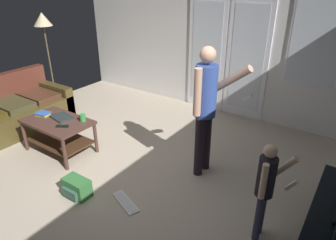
{
  "coord_description": "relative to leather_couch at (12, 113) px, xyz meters",
  "views": [
    {
      "loc": [
        2.49,
        -2.44,
        2.4
      ],
      "look_at": [
        0.77,
        0.07,
        0.94
      ],
      "focal_mm": 32.33,
      "sensor_mm": 36.0,
      "label": 1
    }
  ],
  "objects": [
    {
      "name": "coffee_table",
      "position": [
        1.28,
        -0.02,
        0.07
      ],
      "size": [
        0.99,
        0.62,
        0.51
      ],
      "color": "#4A2F27",
      "rests_on": "ground_plane"
    },
    {
      "name": "person_child",
      "position": [
        4.29,
        0.04,
        0.34
      ],
      "size": [
        0.34,
        0.31,
        1.07
      ],
      "color": "#33304D",
      "rests_on": "ground_plane"
    },
    {
      "name": "wall_back_with_doors",
      "position": [
        2.41,
        2.74,
        1.01
      ],
      "size": [
        6.02,
        0.09,
        2.68
      ],
      "color": "silver",
      "rests_on": "ground_plane"
    },
    {
      "name": "tv_stand",
      "position": [
        4.93,
        0.3,
        -0.09
      ],
      "size": [
        0.5,
        1.58,
        0.42
      ],
      "color": "black",
      "rests_on": "ground_plane"
    },
    {
      "name": "floor_lamp",
      "position": [
        -0.32,
        1.1,
        1.26
      ],
      "size": [
        0.33,
        0.33,
        1.8
      ],
      "color": "#2A2D26",
      "rests_on": "ground_plane"
    },
    {
      "name": "loose_keyboard",
      "position": [
        2.85,
        -0.36,
        -0.29
      ],
      "size": [
        0.46,
        0.28,
        0.02
      ],
      "color": "white",
      "rests_on": "ground_plane"
    },
    {
      "name": "backpack",
      "position": [
        2.28,
        -0.58,
        -0.19
      ],
      "size": [
        0.34,
        0.23,
        0.22
      ],
      "color": "#346F37",
      "rests_on": "ground_plane"
    },
    {
      "name": "cup_near_edge",
      "position": [
        1.6,
        0.18,
        0.26
      ],
      "size": [
        0.09,
        0.09,
        0.1
      ],
      "primitive_type": "cylinder",
      "color": "green",
      "rests_on": "coffee_table"
    },
    {
      "name": "person_adult",
      "position": [
        3.28,
        0.72,
        0.71
      ],
      "size": [
        0.66,
        0.46,
        1.68
      ],
      "color": "black",
      "rests_on": "ground_plane"
    },
    {
      "name": "leather_couch",
      "position": [
        0.0,
        0.0,
        0.0
      ],
      "size": [
        0.93,
        1.82,
        0.88
      ],
      "color": "#473B1C",
      "rests_on": "ground_plane"
    },
    {
      "name": "book_stack",
      "position": [
        0.95,
        -0.02,
        0.23
      ],
      "size": [
        0.23,
        0.2,
        0.04
      ],
      "color": "yellow",
      "rests_on": "coffee_table"
    },
    {
      "name": "laptop_closed",
      "position": [
        1.27,
        0.07,
        0.23
      ],
      "size": [
        0.37,
        0.28,
        0.03
      ],
      "primitive_type": "cube",
      "rotation": [
        0.0,
        0.0,
        -0.17
      ],
      "color": "#293031",
      "rests_on": "coffee_table"
    },
    {
      "name": "tv_remote_black",
      "position": [
        1.51,
        -0.11,
        0.22
      ],
      "size": [
        0.17,
        0.13,
        0.02
      ],
      "primitive_type": "cube",
      "rotation": [
        0.0,
        0.0,
        0.57
      ],
      "color": "black",
      "rests_on": "coffee_table"
    },
    {
      "name": "ground_plane",
      "position": [
        2.33,
        0.08,
        -0.31
      ],
      "size": [
        6.02,
        5.38,
        0.02
      ],
      "primitive_type": "cube",
      "color": "#B2A28C"
    }
  ]
}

